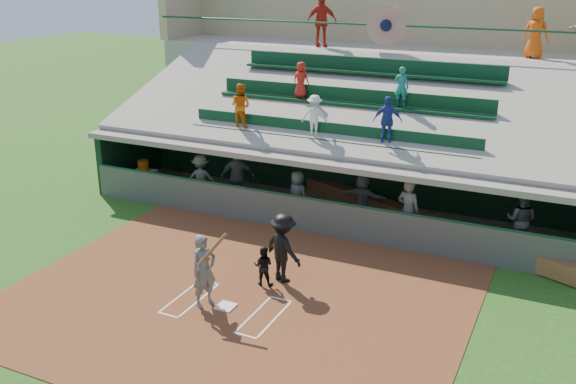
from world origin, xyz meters
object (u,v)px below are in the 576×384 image
at_px(catcher, 263,266).
at_px(home_plate, 226,306).
at_px(batter_at_plate, 204,271).
at_px(white_table, 145,180).
at_px(water_cooler, 143,166).

bearing_deg(catcher, home_plate, 65.19).
xyz_separation_m(home_plate, batter_at_plate, (-0.50, -0.11, 0.89)).
height_order(batter_at_plate, white_table, batter_at_plate).
relative_size(home_plate, catcher, 0.41).
distance_m(white_table, water_cooler, 0.55).
xyz_separation_m(batter_at_plate, water_cooler, (-6.43, 6.15, 0.02)).
relative_size(batter_at_plate, catcher, 1.88).
xyz_separation_m(batter_at_plate, catcher, (0.78, 1.51, -0.39)).
relative_size(batter_at_plate, white_table, 2.41).
xyz_separation_m(white_table, water_cooler, (-0.02, -0.00, 0.55)).
height_order(home_plate, batter_at_plate, batter_at_plate).
distance_m(catcher, water_cooler, 8.58).
bearing_deg(home_plate, catcher, 78.69).
bearing_deg(home_plate, batter_at_plate, -167.97).
bearing_deg(batter_at_plate, water_cooler, 136.28).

